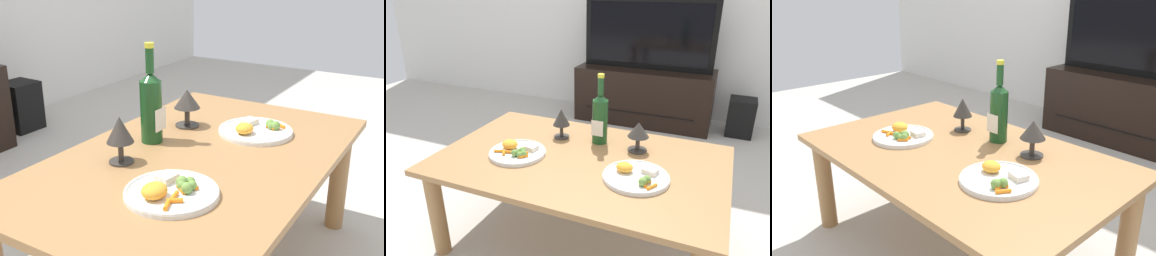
# 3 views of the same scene
# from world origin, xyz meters

# --- Properties ---
(dining_table) EXTENTS (1.22, 0.76, 0.44)m
(dining_table) POSITION_xyz_m (0.00, 0.00, 0.37)
(dining_table) COLOR #9E7042
(dining_table) RESTS_ON ground_plane
(floor_speaker) EXTENTS (0.20, 0.20, 0.30)m
(floor_speaker) POSITION_xyz_m (0.68, 1.67, 0.15)
(floor_speaker) COLOR black
(floor_speaker) RESTS_ON ground_plane
(wine_bottle) EXTENTS (0.07, 0.07, 0.33)m
(wine_bottle) POSITION_xyz_m (0.02, 0.19, 0.57)
(wine_bottle) COLOR #19471E
(wine_bottle) RESTS_ON dining_table
(goblet_left) EXTENTS (0.08, 0.08, 0.14)m
(goblet_left) POSITION_xyz_m (-0.17, 0.17, 0.54)
(goblet_left) COLOR #38332D
(goblet_left) RESTS_ON dining_table
(goblet_right) EXTENTS (0.09, 0.09, 0.14)m
(goblet_right) POSITION_xyz_m (0.21, 0.17, 0.53)
(goblet_right) COLOR #38332D
(goblet_right) RESTS_ON dining_table
(dinner_plate_left) EXTENTS (0.25, 0.25, 0.05)m
(dinner_plate_left) POSITION_xyz_m (-0.27, -0.08, 0.45)
(dinner_plate_left) COLOR white
(dinner_plate_left) RESTS_ON dining_table
(dinner_plate_right) EXTENTS (0.26, 0.26, 0.05)m
(dinner_plate_right) POSITION_xyz_m (0.27, -0.08, 0.45)
(dinner_plate_right) COLOR white
(dinner_plate_right) RESTS_ON dining_table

